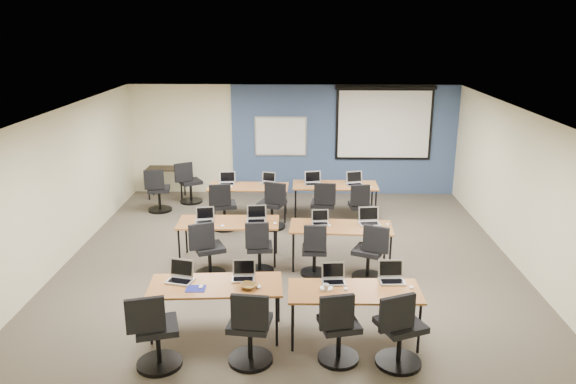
{
  "coord_description": "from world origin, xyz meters",
  "views": [
    {
      "loc": [
        0.18,
        -9.08,
        4.12
      ],
      "look_at": [
        -0.03,
        0.4,
        1.25
      ],
      "focal_mm": 35.0,
      "sensor_mm": 36.0,
      "label": 1
    }
  ],
  "objects_px": {
    "spare_chair_b": "(158,194)",
    "laptop_11": "(355,181)",
    "laptop_6": "(320,220)",
    "task_chair_2": "(338,333)",
    "laptop_8": "(227,181)",
    "training_table_mid_right": "(341,229)",
    "task_chair_11": "(360,209)",
    "whiteboard": "(281,136)",
    "training_table_back_left": "(248,188)",
    "utility_table": "(166,172)",
    "training_table_front_right": "(354,293)",
    "task_chair_4": "(208,254)",
    "task_chair_9": "(273,209)",
    "laptop_1": "(244,274)",
    "training_table_front_left": "(216,288)",
    "task_chair_0": "(155,337)",
    "task_chair_7": "(370,257)",
    "laptop_10": "(313,181)",
    "laptop_0": "(180,276)",
    "laptop_3": "(391,276)",
    "laptop_7": "(369,220)",
    "laptop_2": "(333,277)",
    "spare_chair_a": "(189,186)",
    "laptop_4": "(205,218)",
    "training_table_back_right": "(335,187)",
    "training_table_mid_left": "(228,224)",
    "task_chair_10": "(323,209)",
    "task_chair_3": "(399,335)",
    "laptop_5": "(256,217)",
    "task_chair_8": "(223,210)",
    "task_chair_1": "(250,333)",
    "projector_screen": "(384,119)",
    "task_chair_5": "(259,252)",
    "task_chair_6": "(314,254)"
  },
  "relations": [
    {
      "from": "laptop_11",
      "to": "task_chair_11",
      "type": "distance_m",
      "value": 0.84
    },
    {
      "from": "task_chair_8",
      "to": "laptop_11",
      "type": "relative_size",
      "value": 2.82
    },
    {
      "from": "utility_table",
      "to": "laptop_1",
      "type": "bearing_deg",
      "value": -67.4
    },
    {
      "from": "laptop_6",
      "to": "laptop_11",
      "type": "bearing_deg",
      "value": 65.29
    },
    {
      "from": "spare_chair_b",
      "to": "whiteboard",
      "type": "bearing_deg",
      "value": 19.59
    },
    {
      "from": "training_table_mid_left",
      "to": "task_chair_7",
      "type": "xyz_separation_m",
      "value": [
        2.43,
        -0.77,
        -0.27
      ]
    },
    {
      "from": "task_chair_4",
      "to": "spare_chair_b",
      "type": "bearing_deg",
      "value": 92.81
    },
    {
      "from": "whiteboard",
      "to": "training_table_back_left",
      "type": "height_order",
      "value": "whiteboard"
    },
    {
      "from": "training_table_mid_right",
      "to": "task_chair_11",
      "type": "relative_size",
      "value": 1.83
    },
    {
      "from": "task_chair_10",
      "to": "laptop_3",
      "type": "bearing_deg",
      "value": -72.35
    },
    {
      "from": "task_chair_2",
      "to": "spare_chair_b",
      "type": "bearing_deg",
      "value": 108.92
    },
    {
      "from": "whiteboard",
      "to": "training_table_mid_left",
      "type": "xyz_separation_m",
      "value": [
        -0.79,
        -4.16,
        -0.77
      ]
    },
    {
      "from": "training_table_mid_right",
      "to": "laptop_4",
      "type": "xyz_separation_m",
      "value": [
        -2.41,
        0.19,
        0.11
      ]
    },
    {
      "from": "laptop_2",
      "to": "spare_chair_a",
      "type": "height_order",
      "value": "spare_chair_a"
    },
    {
      "from": "laptop_0",
      "to": "laptop_2",
      "type": "height_order",
      "value": "laptop_0"
    },
    {
      "from": "training_table_back_right",
      "to": "laptop_1",
      "type": "relative_size",
      "value": 5.87
    },
    {
      "from": "training_table_front_left",
      "to": "task_chair_6",
      "type": "xyz_separation_m",
      "value": [
        1.38,
        1.86,
        -0.3
      ]
    },
    {
      "from": "task_chair_7",
      "to": "laptop_10",
      "type": "bearing_deg",
      "value": 129.66
    },
    {
      "from": "training_table_back_right",
      "to": "task_chair_5",
      "type": "distance_m",
      "value": 3.34
    },
    {
      "from": "laptop_6",
      "to": "task_chair_2",
      "type": "bearing_deg",
      "value": -94.02
    },
    {
      "from": "laptop_3",
      "to": "laptop_7",
      "type": "distance_m",
      "value": 2.3
    },
    {
      "from": "task_chair_2",
      "to": "laptop_5",
      "type": "xyz_separation_m",
      "value": [
        -1.26,
        3.23,
        0.38
      ]
    },
    {
      "from": "training_table_back_left",
      "to": "laptop_6",
      "type": "distance_m",
      "value": 2.74
    },
    {
      "from": "projector_screen",
      "to": "task_chair_5",
      "type": "distance_m",
      "value": 5.64
    },
    {
      "from": "whiteboard",
      "to": "task_chair_9",
      "type": "xyz_separation_m",
      "value": [
        -0.08,
        -2.53,
        -1.02
      ]
    },
    {
      "from": "laptop_6",
      "to": "spare_chair_b",
      "type": "distance_m",
      "value": 4.49
    },
    {
      "from": "laptop_10",
      "to": "task_chair_10",
      "type": "height_order",
      "value": "task_chair_10"
    },
    {
      "from": "training_table_back_left",
      "to": "task_chair_2",
      "type": "xyz_separation_m",
      "value": [
        1.61,
        -5.42,
        -0.27
      ]
    },
    {
      "from": "laptop_1",
      "to": "laptop_10",
      "type": "xyz_separation_m",
      "value": [
        1.05,
        4.75,
        0.01
      ]
    },
    {
      "from": "training_table_back_right",
      "to": "task_chair_7",
      "type": "distance_m",
      "value": 3.22
    },
    {
      "from": "training_table_front_left",
      "to": "task_chair_0",
      "type": "bearing_deg",
      "value": -130.69
    },
    {
      "from": "utility_table",
      "to": "training_table_front_right",
      "type": "bearing_deg",
      "value": -57.71
    },
    {
      "from": "spare_chair_b",
      "to": "laptop_11",
      "type": "bearing_deg",
      "value": -11.86
    },
    {
      "from": "laptop_1",
      "to": "training_table_mid_left",
      "type": "bearing_deg",
      "value": 98.84
    },
    {
      "from": "task_chair_1",
      "to": "task_chair_4",
      "type": "xyz_separation_m",
      "value": [
        -0.93,
        2.51,
        -0.02
      ]
    },
    {
      "from": "laptop_0",
      "to": "laptop_3",
      "type": "distance_m",
      "value": 2.89
    },
    {
      "from": "laptop_4",
      "to": "laptop_8",
      "type": "xyz_separation_m",
      "value": [
        0.09,
        2.43,
        0.0
      ]
    },
    {
      "from": "task_chair_4",
      "to": "task_chair_9",
      "type": "bearing_deg",
      "value": 44.04
    },
    {
      "from": "laptop_6",
      "to": "laptop_8",
      "type": "height_order",
      "value": "laptop_8"
    },
    {
      "from": "laptop_0",
      "to": "laptop_1",
      "type": "relative_size",
      "value": 1.12
    },
    {
      "from": "task_chair_3",
      "to": "task_chair_10",
      "type": "relative_size",
      "value": 1.03
    },
    {
      "from": "training_table_mid_left",
      "to": "task_chair_10",
      "type": "distance_m",
      "value": 2.44
    },
    {
      "from": "training_table_mid_right",
      "to": "laptop_3",
      "type": "distance_m",
      "value": 2.2
    },
    {
      "from": "training_table_front_right",
      "to": "task_chair_9",
      "type": "relative_size",
      "value": 1.7
    },
    {
      "from": "laptop_8",
      "to": "spare_chair_b",
      "type": "bearing_deg",
      "value": 163.97
    },
    {
      "from": "task_chair_6",
      "to": "laptop_8",
      "type": "xyz_separation_m",
      "value": [
        -1.85,
        3.06,
        0.4
      ]
    },
    {
      "from": "laptop_2",
      "to": "task_chair_3",
      "type": "height_order",
      "value": "task_chair_3"
    },
    {
      "from": "task_chair_8",
      "to": "task_chair_0",
      "type": "bearing_deg",
      "value": -104.71
    },
    {
      "from": "laptop_1",
      "to": "task_chair_7",
      "type": "bearing_deg",
      "value": 34.74
    },
    {
      "from": "training_table_mid_right",
      "to": "laptop_6",
      "type": "bearing_deg",
      "value": 161.51
    }
  ]
}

